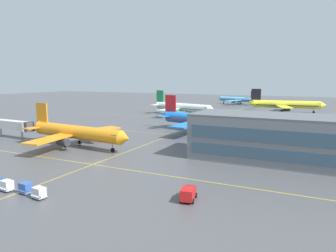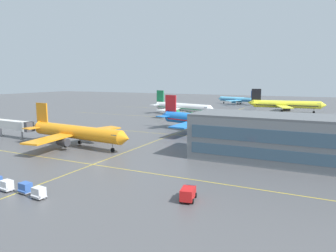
{
  "view_description": "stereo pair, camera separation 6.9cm",
  "coord_description": "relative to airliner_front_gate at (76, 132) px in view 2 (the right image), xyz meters",
  "views": [
    {
      "loc": [
        44.29,
        -54.95,
        18.83
      ],
      "look_at": [
        5.43,
        24.73,
        5.31
      ],
      "focal_mm": 33.47,
      "sensor_mm": 36.0,
      "label": 1
    },
    {
      "loc": [
        44.35,
        -54.92,
        18.83
      ],
      "look_at": [
        5.43,
        24.73,
        5.31
      ],
      "focal_mm": 33.47,
      "sensor_mm": 36.0,
      "label": 2
    }
  ],
  "objects": [
    {
      "name": "baggage_cart_row_second",
      "position": [
        14.14,
        -32.39,
        -2.96
      ],
      "size": [
        2.81,
        1.85,
        1.86
      ],
      "color": "#99999E",
      "rests_on": "ground"
    },
    {
      "name": "airliner_far_right_stand",
      "position": [
        5.79,
        163.5,
        -0.45
      ],
      "size": [
        32.61,
        27.79,
        10.29
      ],
      "color": "#5BB7E5",
      "rests_on": "ground"
    },
    {
      "name": "airliner_front_gate",
      "position": [
        0.0,
        0.0,
        0.0
      ],
      "size": [
        37.34,
        32.07,
        11.6
      ],
      "color": "orange",
      "rests_on": "ground"
    },
    {
      "name": "baggage_cart_row_middle",
      "position": [
        17.93,
        -31.81,
        -2.96
      ],
      "size": [
        2.81,
        1.85,
        1.86
      ],
      "color": "#99999E",
      "rests_on": "ground"
    },
    {
      "name": "service_truck_red_van",
      "position": [
        43.14,
        -22.61,
        -2.78
      ],
      "size": [
        2.78,
        4.38,
        2.1
      ],
      "color": "red",
      "rests_on": "ground"
    },
    {
      "name": "ground_plane",
      "position": [
        16.41,
        -10.94,
        -3.96
      ],
      "size": [
        600.0,
        600.0,
        0.0
      ],
      "primitive_type": "plane",
      "color": "#4C4C4F"
    },
    {
      "name": "baggage_cart_row_fourth",
      "position": [
        21.72,
        -32.45,
        -2.96
      ],
      "size": [
        2.81,
        1.85,
        1.86
      ],
      "color": "#99999E",
      "rests_on": "ground"
    },
    {
      "name": "jet_bridge",
      "position": [
        -26.13,
        1.23,
        0.09
      ],
      "size": [
        17.58,
        3.77,
        5.58
      ],
      "color": "silver",
      "rests_on": "ground"
    },
    {
      "name": "airliner_far_left_stand",
      "position": [
        43.0,
        120.07,
        0.45
      ],
      "size": [
        41.6,
        35.66,
        12.93
      ],
      "color": "yellow",
      "rests_on": "ground"
    },
    {
      "name": "airliner_second_row",
      "position": [
        24.46,
        37.37,
        0.34
      ],
      "size": [
        40.01,
        34.07,
        12.6
      ],
      "color": "blue",
      "rests_on": "ground"
    },
    {
      "name": "taxiway_markings",
      "position": [
        16.41,
        49.0,
        -3.96
      ],
      "size": [
        163.3,
        181.68,
        0.01
      ],
      "color": "yellow",
      "rests_on": "ground"
    },
    {
      "name": "airliner_third_row",
      "position": [
        -3.14,
        80.79,
        0.27
      ],
      "size": [
        39.16,
        33.42,
        12.4
      ],
      "color": "white",
      "rests_on": "ground"
    }
  ]
}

